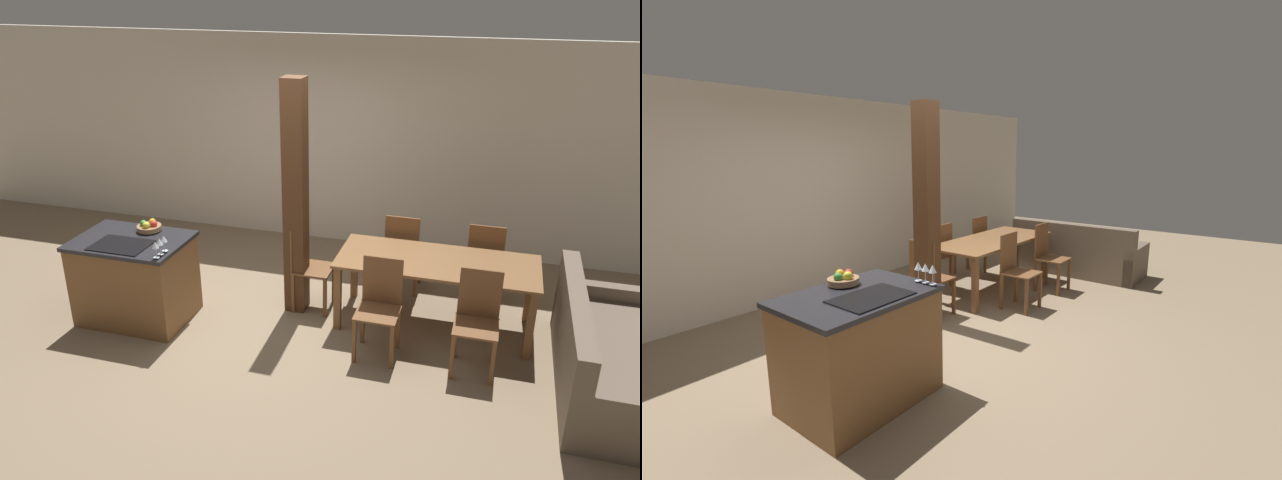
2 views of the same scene
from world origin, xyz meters
TOP-DOWN VIEW (x-y plane):
  - ground_plane at (0.00, 0.00)m, footprint 16.00×16.00m
  - wall_back at (0.00, 2.44)m, footprint 11.20×0.08m
  - kitchen_island at (-1.28, -0.22)m, footprint 1.14×0.82m
  - fruit_bowl at (-1.21, 0.03)m, footprint 0.25×0.25m
  - wine_glass_near at (-0.79, -0.56)m, footprint 0.06×0.06m
  - wine_glass_middle at (-0.79, -0.48)m, footprint 0.06×0.06m
  - wine_glass_far at (-0.79, -0.40)m, footprint 0.06×0.06m
  - dining_table at (1.74, 0.51)m, footprint 2.00×0.86m
  - dining_chair_near_left at (1.29, -0.14)m, footprint 0.40×0.40m
  - dining_chair_near_right at (2.19, -0.14)m, footprint 0.40×0.40m
  - dining_chair_far_left at (1.29, 1.17)m, footprint 0.40×0.40m
  - dining_chair_far_right at (2.19, 1.17)m, footprint 0.40×0.40m
  - dining_chair_head_end at (0.36, 0.51)m, footprint 0.40×0.40m
  - couch at (3.30, -0.11)m, footprint 0.86×2.01m
  - timber_post at (0.27, 0.44)m, footprint 0.22×0.22m

SIDE VIEW (x-z plane):
  - ground_plane at x=0.00m, z-range 0.00..0.00m
  - couch at x=3.30m, z-range -0.15..0.70m
  - kitchen_island at x=-1.28m, z-range 0.00..0.91m
  - dining_chair_near_left at x=1.29m, z-range 0.03..0.98m
  - dining_chair_near_right at x=2.19m, z-range 0.03..0.98m
  - dining_chair_far_left at x=1.29m, z-range 0.03..0.98m
  - dining_chair_far_right at x=2.19m, z-range 0.03..0.98m
  - dining_chair_head_end at x=0.36m, z-range 0.03..0.98m
  - dining_table at x=1.74m, z-range 0.27..1.01m
  - fruit_bowl at x=-1.21m, z-range 0.90..1.01m
  - wine_glass_near at x=-0.79m, z-range 0.95..1.12m
  - wine_glass_middle at x=-0.79m, z-range 0.95..1.12m
  - wine_glass_far at x=-0.79m, z-range 0.95..1.12m
  - timber_post at x=0.27m, z-range 0.00..2.49m
  - wall_back at x=0.00m, z-range 0.00..2.70m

